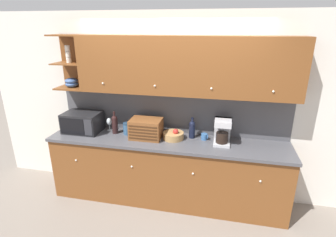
{
  "coord_description": "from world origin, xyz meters",
  "views": [
    {
      "loc": [
        0.71,
        -3.47,
        2.41
      ],
      "look_at": [
        0.0,
        -0.21,
        1.22
      ],
      "focal_mm": 28.0,
      "sensor_mm": 36.0,
      "label": 1
    }
  ],
  "objects_px": {
    "mug": "(204,137)",
    "coffee_maker": "(222,131)",
    "second_wine_bottle": "(192,129)",
    "microwave": "(83,122)",
    "bread_box": "(146,129)",
    "wine_glass": "(109,122)",
    "fruit_basket": "(173,135)",
    "storage_canister": "(127,129)",
    "wine_bottle": "(115,124)"
  },
  "relations": [
    {
      "from": "wine_glass",
      "to": "mug",
      "type": "distance_m",
      "value": 1.4
    },
    {
      "from": "microwave",
      "to": "storage_canister",
      "type": "height_order",
      "value": "microwave"
    },
    {
      "from": "second_wine_bottle",
      "to": "coffee_maker",
      "type": "height_order",
      "value": "coffee_maker"
    },
    {
      "from": "wine_bottle",
      "to": "fruit_basket",
      "type": "relative_size",
      "value": 1.15
    },
    {
      "from": "wine_bottle",
      "to": "storage_canister",
      "type": "distance_m",
      "value": 0.2
    },
    {
      "from": "storage_canister",
      "to": "coffee_maker",
      "type": "relative_size",
      "value": 0.5
    },
    {
      "from": "fruit_basket",
      "to": "second_wine_bottle",
      "type": "height_order",
      "value": "second_wine_bottle"
    },
    {
      "from": "mug",
      "to": "wine_bottle",
      "type": "bearing_deg",
      "value": -178.01
    },
    {
      "from": "microwave",
      "to": "bread_box",
      "type": "bearing_deg",
      "value": -1.72
    },
    {
      "from": "mug",
      "to": "coffee_maker",
      "type": "xyz_separation_m",
      "value": [
        0.23,
        -0.06,
        0.13
      ]
    },
    {
      "from": "storage_canister",
      "to": "fruit_basket",
      "type": "height_order",
      "value": "storage_canister"
    },
    {
      "from": "storage_canister",
      "to": "mug",
      "type": "bearing_deg",
      "value": 2.17
    },
    {
      "from": "bread_box",
      "to": "mug",
      "type": "distance_m",
      "value": 0.8
    },
    {
      "from": "microwave",
      "to": "second_wine_bottle",
      "type": "distance_m",
      "value": 1.59
    },
    {
      "from": "wine_glass",
      "to": "bread_box",
      "type": "bearing_deg",
      "value": -13.75
    },
    {
      "from": "wine_bottle",
      "to": "wine_glass",
      "type": "bearing_deg",
      "value": 145.85
    },
    {
      "from": "microwave",
      "to": "second_wine_bottle",
      "type": "height_order",
      "value": "second_wine_bottle"
    },
    {
      "from": "wine_glass",
      "to": "mug",
      "type": "bearing_deg",
      "value": -1.64
    },
    {
      "from": "microwave",
      "to": "wine_bottle",
      "type": "distance_m",
      "value": 0.49
    },
    {
      "from": "fruit_basket",
      "to": "coffee_maker",
      "type": "xyz_separation_m",
      "value": [
        0.65,
        -0.0,
        0.12
      ]
    },
    {
      "from": "bread_box",
      "to": "coffee_maker",
      "type": "distance_m",
      "value": 1.02
    },
    {
      "from": "coffee_maker",
      "to": "wine_glass",
      "type": "bearing_deg",
      "value": 176.33
    },
    {
      "from": "fruit_basket",
      "to": "coffee_maker",
      "type": "distance_m",
      "value": 0.66
    },
    {
      "from": "mug",
      "to": "coffee_maker",
      "type": "distance_m",
      "value": 0.27
    },
    {
      "from": "storage_canister",
      "to": "bread_box",
      "type": "distance_m",
      "value": 0.31
    },
    {
      "from": "second_wine_bottle",
      "to": "mug",
      "type": "xyz_separation_m",
      "value": [
        0.17,
        -0.03,
        -0.09
      ]
    },
    {
      "from": "mug",
      "to": "fruit_basket",
      "type": "bearing_deg",
      "value": -171.31
    },
    {
      "from": "bread_box",
      "to": "microwave",
      "type": "bearing_deg",
      "value": 178.28
    },
    {
      "from": "fruit_basket",
      "to": "mug",
      "type": "relative_size",
      "value": 2.91
    },
    {
      "from": "fruit_basket",
      "to": "bread_box",
      "type": "bearing_deg",
      "value": -173.11
    },
    {
      "from": "storage_canister",
      "to": "bread_box",
      "type": "relative_size",
      "value": 0.4
    },
    {
      "from": "microwave",
      "to": "coffee_maker",
      "type": "relative_size",
      "value": 1.54
    },
    {
      "from": "wine_glass",
      "to": "storage_canister",
      "type": "relative_size",
      "value": 1.13
    },
    {
      "from": "wine_bottle",
      "to": "fruit_basket",
      "type": "bearing_deg",
      "value": -1.29
    },
    {
      "from": "wine_glass",
      "to": "fruit_basket",
      "type": "relative_size",
      "value": 0.67
    },
    {
      "from": "microwave",
      "to": "coffee_maker",
      "type": "bearing_deg",
      "value": 0.44
    },
    {
      "from": "mug",
      "to": "coffee_maker",
      "type": "relative_size",
      "value": 0.29
    },
    {
      "from": "bread_box",
      "to": "second_wine_bottle",
      "type": "xyz_separation_m",
      "value": [
        0.61,
        0.14,
        -0.0
      ]
    },
    {
      "from": "microwave",
      "to": "fruit_basket",
      "type": "height_order",
      "value": "microwave"
    },
    {
      "from": "microwave",
      "to": "fruit_basket",
      "type": "xyz_separation_m",
      "value": [
        1.34,
        0.02,
        -0.09
      ]
    },
    {
      "from": "wine_bottle",
      "to": "second_wine_bottle",
      "type": "distance_m",
      "value": 1.1
    },
    {
      "from": "wine_glass",
      "to": "storage_canister",
      "type": "bearing_deg",
      "value": -14.66
    },
    {
      "from": "storage_canister",
      "to": "bread_box",
      "type": "height_order",
      "value": "bread_box"
    },
    {
      "from": "storage_canister",
      "to": "mug",
      "type": "xyz_separation_m",
      "value": [
        1.09,
        0.04,
        -0.04
      ]
    },
    {
      "from": "bread_box",
      "to": "wine_bottle",
      "type": "bearing_deg",
      "value": 172.4
    },
    {
      "from": "microwave",
      "to": "storage_canister",
      "type": "distance_m",
      "value": 0.67
    },
    {
      "from": "microwave",
      "to": "fruit_basket",
      "type": "distance_m",
      "value": 1.35
    },
    {
      "from": "wine_glass",
      "to": "coffee_maker",
      "type": "distance_m",
      "value": 1.63
    },
    {
      "from": "mug",
      "to": "wine_glass",
      "type": "bearing_deg",
      "value": 178.36
    },
    {
      "from": "second_wine_bottle",
      "to": "coffee_maker",
      "type": "relative_size",
      "value": 0.87
    }
  ]
}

